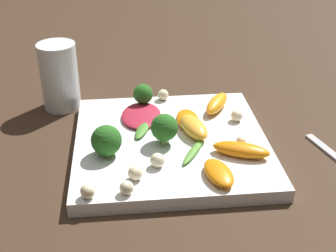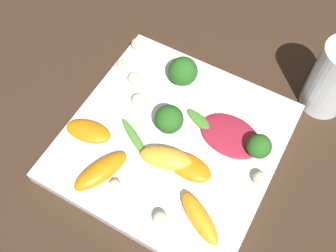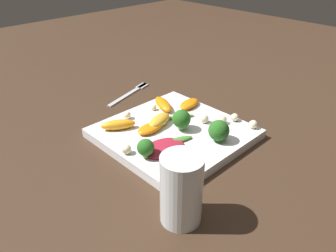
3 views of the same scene
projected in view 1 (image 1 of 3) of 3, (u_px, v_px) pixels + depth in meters
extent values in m
plane|color=#382619|center=(171.00, 149.00, 0.67)|extent=(2.40, 2.40, 0.00)
cube|color=white|center=(171.00, 144.00, 0.66)|extent=(0.27, 0.27, 0.02)
cylinder|color=white|center=(59.00, 76.00, 0.76)|extent=(0.06, 0.06, 0.11)
ellipsoid|color=maroon|center=(141.00, 115.00, 0.71)|extent=(0.07, 0.09, 0.01)
ellipsoid|color=#FCAD33|center=(194.00, 127.00, 0.66)|extent=(0.05, 0.07, 0.02)
ellipsoid|color=orange|center=(219.00, 173.00, 0.57)|extent=(0.04, 0.07, 0.01)
ellipsoid|color=orange|center=(187.00, 119.00, 0.69)|extent=(0.03, 0.06, 0.01)
ellipsoid|color=orange|center=(217.00, 103.00, 0.73)|extent=(0.06, 0.07, 0.02)
ellipsoid|color=orange|center=(241.00, 150.00, 0.62)|extent=(0.08, 0.05, 0.02)
cylinder|color=#7A9E51|center=(143.00, 102.00, 0.74)|extent=(0.01, 0.01, 0.01)
sphere|color=#26601E|center=(143.00, 94.00, 0.73)|extent=(0.03, 0.03, 0.03)
cylinder|color=#84AD5B|center=(164.00, 138.00, 0.64)|extent=(0.01, 0.01, 0.01)
sphere|color=#26601E|center=(164.00, 127.00, 0.64)|extent=(0.04, 0.04, 0.04)
cylinder|color=#7A9E51|center=(107.00, 151.00, 0.62)|extent=(0.01, 0.01, 0.01)
sphere|color=#26601E|center=(106.00, 140.00, 0.61)|extent=(0.04, 0.04, 0.04)
ellipsoid|color=#518E33|center=(194.00, 151.00, 0.62)|extent=(0.04, 0.07, 0.01)
ellipsoid|color=#47842D|center=(143.00, 128.00, 0.68)|extent=(0.04, 0.06, 0.01)
sphere|color=beige|center=(237.00, 116.00, 0.70)|extent=(0.02, 0.02, 0.02)
sphere|color=beige|center=(162.00, 95.00, 0.76)|extent=(0.02, 0.02, 0.02)
sphere|color=beige|center=(88.00, 191.00, 0.54)|extent=(0.02, 0.02, 0.02)
sphere|color=beige|center=(127.00, 188.00, 0.55)|extent=(0.02, 0.02, 0.02)
sphere|color=beige|center=(241.00, 141.00, 0.64)|extent=(0.01, 0.01, 0.01)
sphere|color=beige|center=(135.00, 173.00, 0.57)|extent=(0.02, 0.02, 0.02)
sphere|color=beige|center=(157.00, 160.00, 0.59)|extent=(0.02, 0.02, 0.02)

